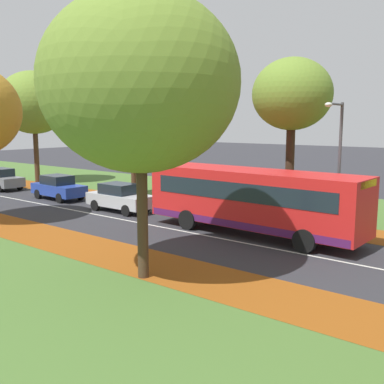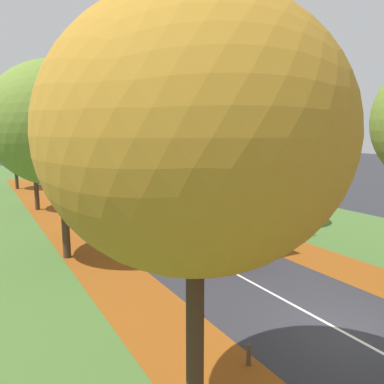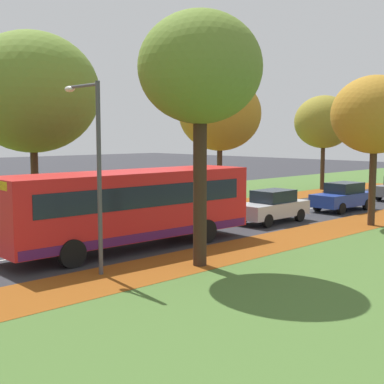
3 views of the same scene
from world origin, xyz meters
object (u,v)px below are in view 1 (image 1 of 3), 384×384
object	(u,v)px
bus	(252,198)
car_silver_lead	(120,197)
car_blue_following	(58,187)
car_grey_third_in_line	(1,179)
tree_right_mid	(133,120)
streetlamp_right	(337,154)
tree_right_far	(34,103)
tree_right_near	(292,95)
tree_left_near	(140,83)

from	to	relation	value
bus	car_silver_lead	bearing A→B (deg)	90.07
car_blue_following	bus	bearing A→B (deg)	-90.93
car_silver_lead	car_grey_third_in_line	bearing A→B (deg)	89.05
tree_right_mid	streetlamp_right	xyz separation A→B (m)	(-1.70, -14.66, -1.56)
car_silver_lead	car_blue_following	world-z (taller)	same
car_silver_lead	car_grey_third_in_line	world-z (taller)	same
tree_right_mid	streetlamp_right	bearing A→B (deg)	-96.61
tree_right_far	car_grey_third_in_line	xyz separation A→B (m)	(-4.01, -1.28, -5.93)
car_blue_following	car_grey_third_in_line	world-z (taller)	same
car_blue_following	tree_right_near	bearing A→B (deg)	-76.80
tree_right_mid	bus	size ratio (longest dim) A/B	0.68
bus	car_silver_lead	size ratio (longest dim) A/B	2.49
tree_right_mid	streetlamp_right	world-z (taller)	tree_right_mid
tree_right_mid	streetlamp_right	size ratio (longest dim) A/B	1.20
car_blue_following	tree_right_mid	bearing A→B (deg)	-44.19
tree_right_near	car_silver_lead	world-z (taller)	tree_right_near
car_silver_lead	tree_right_far	bearing A→B (deg)	74.10
tree_right_far	car_blue_following	distance (m)	11.17
tree_right_far	car_grey_third_in_line	bearing A→B (deg)	-162.34
tree_right_mid	bus	bearing A→B (deg)	-108.32
tree_right_mid	tree_left_near	bearing A→B (deg)	-133.41
tree_left_near	bus	xyz separation A→B (m)	(7.29, 0.15, -4.64)
tree_left_near	streetlamp_right	size ratio (longest dim) A/B	1.53
tree_right_near	car_grey_third_in_line	size ratio (longest dim) A/B	1.97
tree_right_near	tree_right_mid	world-z (taller)	tree_right_near
bus	car_blue_following	distance (m)	15.15
bus	tree_right_far	bearing A→B (deg)	79.89
car_silver_lead	bus	bearing A→B (deg)	-89.93
streetlamp_right	car_blue_following	xyz separation A→B (m)	(-1.90, 18.16, -2.92)
car_silver_lead	car_grey_third_in_line	size ratio (longest dim) A/B	0.99
tree_right_far	car_grey_third_in_line	world-z (taller)	tree_right_far
tree_left_near	tree_right_far	world-z (taller)	tree_right_far
car_grey_third_in_line	bus	bearing A→B (deg)	-90.55
bus	tree_right_near	bearing A→B (deg)	0.52
tree_left_near	streetlamp_right	bearing A→B (deg)	-17.00
tree_left_near	car_blue_following	world-z (taller)	tree_left_near
tree_right_far	streetlamp_right	distance (m)	27.00
car_grey_third_in_line	tree_left_near	bearing A→B (deg)	-108.39
tree_left_near	streetlamp_right	world-z (taller)	tree_left_near
tree_left_near	tree_right_far	distance (m)	26.50
tree_right_mid	bus	world-z (taller)	tree_right_mid
bus	tree_right_mid	bearing A→B (deg)	71.68
tree_left_near	car_blue_following	distance (m)	17.91
tree_right_near	tree_right_far	xyz separation A→B (m)	(0.45, 23.68, 0.27)
tree_left_near	car_grey_third_in_line	size ratio (longest dim) A/B	2.16
tree_right_far	tree_right_mid	bearing A→B (deg)	-91.81
streetlamp_right	bus	distance (m)	4.24
tree_right_near	bus	distance (m)	6.09
tree_left_near	bus	bearing A→B (deg)	1.20
tree_right_near	streetlamp_right	xyz separation A→B (m)	(-1.64, -3.07, -2.74)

